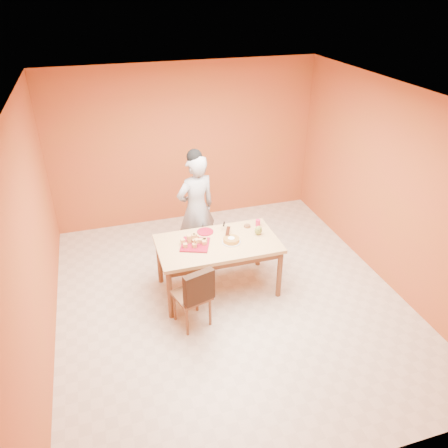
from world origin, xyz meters
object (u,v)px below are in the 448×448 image
object	(u,v)px
person	(196,209)
checker_tin	(247,226)
egg_ornament	(258,230)
magenta_glass	(258,223)
dining_chair	(192,294)
pastry_platter	(195,245)
sponge_cake	(231,240)
red_dinner_plate	(205,232)
dining_table	(218,248)

from	to	relation	value
person	checker_tin	size ratio (longest dim) A/B	18.41
egg_ornament	magenta_glass	world-z (taller)	egg_ornament
dining_chair	pastry_platter	distance (m)	0.71
egg_ornament	magenta_glass	size ratio (longest dim) A/B	1.38
person	egg_ornament	distance (m)	1.06
egg_ornament	sponge_cake	bearing A→B (deg)	-167.09
egg_ornament	checker_tin	world-z (taller)	egg_ornament
sponge_cake	checker_tin	xyz separation A→B (m)	(0.34, 0.32, -0.02)
red_dinner_plate	egg_ornament	size ratio (longest dim) A/B	1.72
dining_chair	magenta_glass	distance (m)	1.48
dining_chair	checker_tin	bearing A→B (deg)	24.08
sponge_cake	egg_ornament	size ratio (longest dim) A/B	1.65
dining_chair	person	size ratio (longest dim) A/B	0.52
egg_ornament	pastry_platter	bearing A→B (deg)	-177.21
red_dinner_plate	dining_chair	bearing A→B (deg)	-114.76
person	sponge_cake	distance (m)	0.95
dining_chair	checker_tin	world-z (taller)	dining_chair
red_dinner_plate	checker_tin	distance (m)	0.60
sponge_cake	checker_tin	world-z (taller)	sponge_cake
dining_table	red_dinner_plate	distance (m)	0.33
dining_chair	sponge_cake	distance (m)	0.93
dining_chair	person	distance (m)	1.56
person	sponge_cake	size ratio (longest dim) A/B	7.76
dining_chair	red_dinner_plate	size ratio (longest dim) A/B	3.88
pastry_platter	red_dinner_plate	xyz separation A→B (m)	(0.21, 0.29, -0.00)
dining_table	magenta_glass	size ratio (longest dim) A/B	16.91
magenta_glass	checker_tin	distance (m)	0.16
person	red_dinner_plate	distance (m)	0.57
checker_tin	egg_ornament	bearing A→B (deg)	-73.35
pastry_platter	magenta_glass	world-z (taller)	magenta_glass
person	red_dinner_plate	bearing A→B (deg)	72.47
dining_table	pastry_platter	distance (m)	0.32
dining_table	person	distance (m)	0.89
magenta_glass	checker_tin	xyz separation A→B (m)	(-0.15, 0.01, -0.03)
dining_table	egg_ornament	bearing A→B (deg)	3.06
dining_table	checker_tin	xyz separation A→B (m)	(0.51, 0.27, 0.11)
red_dinner_plate	magenta_glass	world-z (taller)	magenta_glass
dining_chair	egg_ornament	xyz separation A→B (m)	(1.08, 0.62, 0.37)
person	magenta_glass	bearing A→B (deg)	124.38
dining_chair	pastry_platter	size ratio (longest dim) A/B	2.46
dining_table	magenta_glass	xyz separation A→B (m)	(0.66, 0.26, 0.14)
dining_table	magenta_glass	world-z (taller)	magenta_glass
dining_chair	checker_tin	size ratio (longest dim) A/B	9.61
dining_table	sponge_cake	distance (m)	0.22
dining_table	person	world-z (taller)	person
pastry_platter	person	bearing A→B (deg)	75.12
dining_chair	magenta_glass	world-z (taller)	dining_chair
dining_table	person	xyz separation A→B (m)	(-0.08, 0.87, 0.17)
egg_ornament	magenta_glass	xyz separation A→B (m)	(0.08, 0.23, -0.02)
sponge_cake	magenta_glass	distance (m)	0.58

